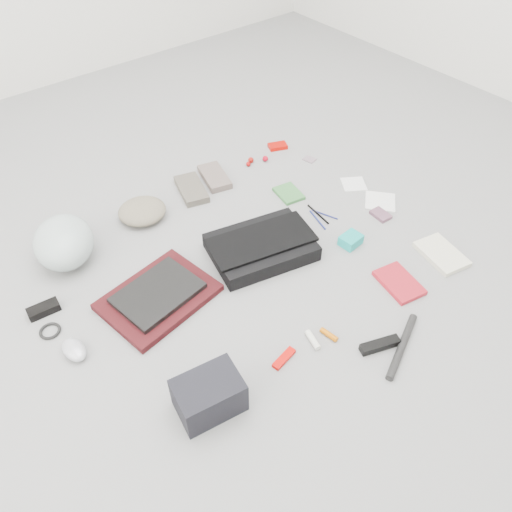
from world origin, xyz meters
TOP-DOWN VIEW (x-y plane):
  - ground_plane at (0.00, 0.00)m, footprint 4.00×4.00m
  - messenger_bag at (0.06, 0.04)m, footprint 0.45×0.37m
  - bag_flap at (0.06, 0.04)m, footprint 0.45×0.28m
  - laptop_sleeve at (-0.39, 0.09)m, footprint 0.43×0.35m
  - laptop at (-0.39, 0.09)m, footprint 0.32×0.26m
  - bike_helmet at (-0.56, 0.50)m, footprint 0.31×0.35m
  - beanie at (-0.20, 0.53)m, footprint 0.26×0.25m
  - mitten_left at (0.06, 0.55)m, footprint 0.16×0.24m
  - mitten_right at (0.20, 0.57)m, footprint 0.15×0.22m
  - power_brick at (-0.74, 0.30)m, footprint 0.12×0.06m
  - cable_coil at (-0.76, 0.20)m, footprint 0.08×0.08m
  - mouse at (-0.73, 0.06)m, footprint 0.08×0.12m
  - camera_bag at (-0.49, -0.38)m, footprint 0.22×0.17m
  - multitool at (-0.20, -0.40)m, footprint 0.10×0.04m
  - toiletry_tube_white at (-0.08, -0.41)m, footprint 0.04×0.08m
  - toiletry_tube_orange at (-0.02, -0.43)m, footprint 0.03×0.07m
  - u_lock at (0.08, -0.57)m, footprint 0.14×0.08m
  - bike_pump at (0.14, -0.62)m, footprint 0.27×0.14m
  - book_red at (0.36, -0.42)m, footprint 0.15×0.20m
  - book_white at (0.61, -0.43)m, footprint 0.17×0.22m
  - notepad at (0.40, 0.26)m, footprint 0.12×0.15m
  - pen_blue at (0.38, 0.04)m, footprint 0.04×0.13m
  - pen_black at (0.40, 0.07)m, footprint 0.03×0.15m
  - pen_navy at (0.43, 0.05)m, footprint 0.05×0.12m
  - accordion_wallet at (0.38, -0.15)m, footprint 0.09×0.08m
  - card_deck at (0.61, -0.11)m, footprint 0.06×0.09m
  - napkin_top at (0.69, 0.12)m, footprint 0.15×0.15m
  - napkin_bottom at (0.68, -0.05)m, footprint 0.19×0.19m
  - lollipop_a at (0.40, 0.55)m, footprint 0.03×0.03m
  - lollipop_b at (0.43, 0.57)m, footprint 0.03×0.03m
  - lollipop_c at (0.49, 0.53)m, footprint 0.04×0.04m
  - altoids_tin at (0.62, 0.58)m, footprint 0.11×0.09m
  - stamp_sheet at (0.67, 0.40)m, footprint 0.06×0.07m

SIDE VIEW (x-z plane):
  - ground_plane at x=0.00m, z-range 0.00..0.00m
  - stamp_sheet at x=0.67m, z-range 0.00..0.00m
  - napkin_top at x=0.69m, z-range 0.00..0.01m
  - pen_navy at x=0.43m, z-range 0.00..0.01m
  - pen_blue at x=0.38m, z-range 0.00..0.01m
  - napkin_bottom at x=0.68m, z-range 0.00..0.01m
  - pen_black at x=0.40m, z-range 0.00..0.01m
  - cable_coil at x=-0.76m, z-range 0.00..0.01m
  - multitool at x=-0.20m, z-range 0.00..0.02m
  - notepad at x=0.40m, z-range 0.00..0.02m
  - card_deck at x=0.61m, z-range 0.00..0.02m
  - book_red at x=0.36m, z-range 0.00..0.02m
  - toiletry_tube_orange at x=-0.02m, z-range 0.00..0.02m
  - altoids_tin at x=0.62m, z-range 0.00..0.02m
  - book_white at x=0.61m, z-range 0.00..0.02m
  - toiletry_tube_white at x=-0.08m, z-range 0.00..0.02m
  - lollipop_a at x=0.40m, z-range 0.00..0.02m
  - bike_pump at x=0.14m, z-range 0.00..0.03m
  - laptop_sleeve at x=-0.39m, z-range 0.00..0.03m
  - u_lock at x=0.08m, z-range 0.00..0.03m
  - lollipop_b at x=0.43m, z-range 0.00..0.03m
  - lollipop_c at x=0.49m, z-range 0.00..0.03m
  - power_brick at x=-0.74m, z-range 0.00..0.03m
  - mitten_right at x=0.20m, z-range 0.00..0.03m
  - mitten_left at x=0.06m, z-range 0.00..0.03m
  - mouse at x=-0.73m, z-range 0.00..0.04m
  - accordion_wallet at x=0.38m, z-range 0.00..0.04m
  - messenger_bag at x=0.06m, z-range 0.00..0.07m
  - beanie at x=-0.20m, z-range 0.00..0.07m
  - laptop at x=-0.39m, z-range 0.03..0.05m
  - camera_bag at x=-0.49m, z-range 0.00..0.13m
  - bag_flap at x=0.06m, z-range 0.07..0.08m
  - bike_helmet at x=-0.56m, z-range 0.00..0.17m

